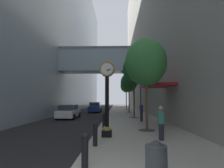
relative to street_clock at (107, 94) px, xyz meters
The scene contains 18 objects.
ground_plane 20.40m from the street_clock, 92.32° to the left, with size 110.00×110.00×0.00m, color black.
sidewalk_right 23.45m from the street_clock, 84.78° to the left, with size 5.88×80.00×0.14m, color #9E998E.
building_block_left 29.97m from the street_clock, 117.28° to the left, with size 21.89×80.00×34.56m.
building_block_right 30.23m from the street_clock, 67.62° to the left, with size 9.00×80.00×38.61m.
street_clock is the anchor object (origin of this frame).
bollard_nearest 4.98m from the street_clock, 94.93° to the right, with size 0.21×0.21×1.02m.
bollard_second 2.76m from the street_clock, 101.06° to the right, with size 0.21×0.21×1.02m.
bollard_fourth 3.63m from the street_clock, 97.28° to the left, with size 0.21×0.21×1.02m.
street_tree_near 3.94m from the street_clock, 39.83° to the left, with size 2.80×2.80×6.15m.
street_tree_mid_near 11.60m from the street_clock, 76.95° to the left, with size 2.58×2.58×7.02m.
street_tree_mid_far 19.95m from the street_clock, 82.69° to the left, with size 2.71×2.71×6.41m.
street_tree_far 28.64m from the street_clock, 84.93° to the left, with size 2.43×2.43×6.36m.
trash_bin 6.13m from the street_clock, 75.32° to the right, with size 0.53×0.53×1.05m.
pedestrian_walking 3.23m from the street_clock, 16.61° to the right, with size 0.39×0.39×1.70m.
pedestrian_by_clock 7.93m from the street_clock, 68.53° to the left, with size 0.48×0.48×1.77m.
storefront_awning 6.47m from the street_clock, 53.46° to the left, with size 2.40×3.60×3.30m.
car_white_near 12.25m from the street_clock, 114.53° to the left, with size 2.15×4.72×1.58m.
car_blue_mid 22.09m from the street_clock, 98.55° to the left, with size 2.20×4.63×1.75m.
Camera 1 is at (1.37, -3.38, 2.14)m, focal length 29.27 mm.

